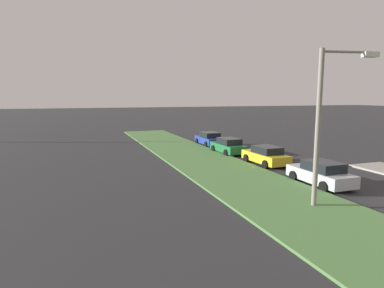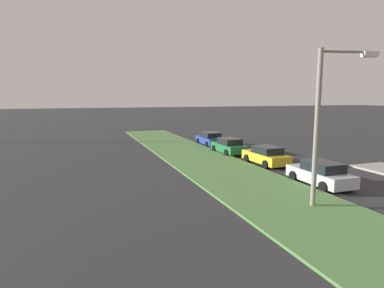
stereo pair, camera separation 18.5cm
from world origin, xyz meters
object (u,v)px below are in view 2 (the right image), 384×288
object	(u,v)px
parked_car_yellow	(266,156)
streetlight	(325,117)
parked_car_silver	(321,174)
parked_car_green	(229,146)
parked_car_blue	(210,139)

from	to	relation	value
parked_car_yellow	streetlight	bearing A→B (deg)	160.60
parked_car_silver	parked_car_green	xyz separation A→B (m)	(11.87, 0.38, 0.00)
parked_car_blue	parked_car_silver	bearing A→B (deg)	179.97
parked_car_yellow	streetlight	xyz separation A→B (m)	(-9.59, 2.98, 3.67)
parked_car_silver	parked_car_yellow	distance (m)	6.38
parked_car_yellow	parked_car_blue	size ratio (longest dim) A/B	1.01
parked_car_green	streetlight	bearing A→B (deg)	169.59
parked_car_silver	parked_car_blue	xyz separation A→B (m)	(17.24, 0.07, 0.00)
parked_car_silver	streetlight	distance (m)	5.62
parked_car_silver	parked_car_green	size ratio (longest dim) A/B	0.99
parked_car_silver	streetlight	bearing A→B (deg)	138.81
parked_car_blue	streetlight	bearing A→B (deg)	172.16
parked_car_yellow	parked_car_green	bearing A→B (deg)	3.87
parked_car_green	parked_car_silver	bearing A→B (deg)	-179.50
streetlight	parked_car_green	bearing A→B (deg)	-9.06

